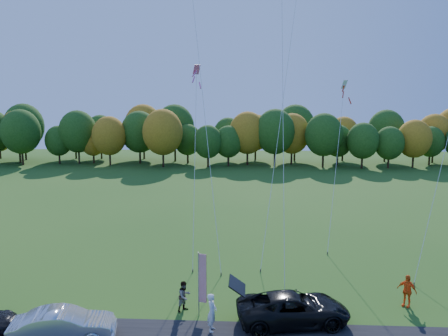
# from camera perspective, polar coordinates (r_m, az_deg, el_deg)

# --- Properties ---
(ground) EXTENTS (160.00, 160.00, 0.00)m
(ground) POSITION_cam_1_polar(r_m,az_deg,el_deg) (24.92, -0.80, -18.29)
(ground) COLOR #214F15
(tree_line) EXTENTS (116.00, 12.00, 10.00)m
(tree_line) POSITION_cam_1_polar(r_m,az_deg,el_deg) (78.00, 1.99, 0.31)
(tree_line) COLOR #1E4711
(tree_line) RESTS_ON ground
(black_suv) EXTENTS (6.14, 3.61, 1.60)m
(black_suv) POSITION_cam_1_polar(r_m,az_deg,el_deg) (23.75, 9.03, -17.67)
(black_suv) COLOR black
(black_suv) RESTS_ON ground
(silver_sedan) EXTENTS (5.05, 2.69, 1.58)m
(silver_sedan) POSITION_cam_1_polar(r_m,az_deg,el_deg) (23.21, -20.24, -18.80)
(silver_sedan) COLOR silver
(silver_sedan) RESTS_ON ground
(person_tailgate_a) EXTENTS (0.52, 0.74, 1.92)m
(person_tailgate_a) POSITION_cam_1_polar(r_m,az_deg,el_deg) (22.78, -1.58, -18.32)
(person_tailgate_a) COLOR white
(person_tailgate_a) RESTS_ON ground
(person_tailgate_b) EXTENTS (1.00, 1.03, 1.67)m
(person_tailgate_b) POSITION_cam_1_polar(r_m,az_deg,el_deg) (24.80, -5.20, -16.33)
(person_tailgate_b) COLOR gray
(person_tailgate_b) RESTS_ON ground
(person_east) EXTENTS (1.11, 1.04, 1.83)m
(person_east) POSITION_cam_1_polar(r_m,az_deg,el_deg) (27.11, 22.77, -14.55)
(person_east) COLOR orange
(person_east) RESTS_ON ground
(feather_flag) EXTENTS (0.46, 0.18, 3.54)m
(feather_flag) POSITION_cam_1_polar(r_m,az_deg,el_deg) (23.62, -2.95, -14.13)
(feather_flag) COLOR #999999
(feather_flag) RESTS_ON ground
(kite_delta_blue) EXTENTS (5.55, 11.79, 30.12)m
(kite_delta_blue) POSITION_cam_1_polar(r_m,az_deg,el_deg) (32.92, -3.35, 14.36)
(kite_delta_blue) COLOR #4C3F33
(kite_delta_blue) RESTS_ON ground
(kite_parafoil_orange) EXTENTS (5.84, 12.98, 29.29)m
(kite_parafoil_orange) POSITION_cam_1_polar(r_m,az_deg,el_deg) (34.47, 8.42, 13.89)
(kite_parafoil_orange) COLOR #4C3F33
(kite_parafoil_orange) RESTS_ON ground
(kite_delta_red) EXTENTS (2.52, 8.68, 24.47)m
(kite_delta_red) POSITION_cam_1_polar(r_m,az_deg,el_deg) (29.48, 7.65, 20.33)
(kite_delta_red) COLOR #4C3F33
(kite_delta_red) RESTS_ON ground
(kite_diamond_white) EXTENTS (2.99, 8.06, 13.54)m
(kite_diamond_white) POSITION_cam_1_polar(r_m,az_deg,el_deg) (36.38, 14.50, 0.85)
(kite_diamond_white) COLOR #4C3F33
(kite_diamond_white) RESTS_ON ground
(kite_diamond_pink) EXTENTS (1.18, 6.49, 14.40)m
(kite_diamond_pink) POSITION_cam_1_polar(r_m,az_deg,el_deg) (31.22, -3.83, 1.37)
(kite_diamond_pink) COLOR #4C3F33
(kite_diamond_pink) RESTS_ON ground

